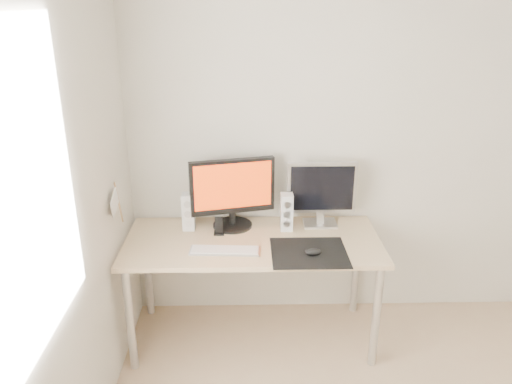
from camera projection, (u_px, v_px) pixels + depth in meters
name	position (u px, v px, depth m)	size (l,w,h in m)	color
wall_back	(392.00, 143.00, 3.30)	(3.50, 3.50, 0.00)	white
wall_left	(10.00, 288.00, 1.64)	(3.50, 3.50, 0.00)	white
mousepad	(309.00, 253.00, 2.96)	(0.45, 0.40, 0.00)	black
mouse	(313.00, 252.00, 2.93)	(0.10, 0.06, 0.04)	black
desk	(253.00, 251.00, 3.15)	(1.60, 0.70, 0.73)	#D1B587
main_monitor	(232.00, 191.00, 3.21)	(0.55, 0.31, 0.47)	black
second_monitor	(321.00, 191.00, 3.25)	(0.45, 0.16, 0.43)	silver
speaker_left	(188.00, 212.00, 3.23)	(0.08, 0.09, 0.25)	white
speaker_right	(287.00, 212.00, 3.22)	(0.08, 0.09, 0.25)	white
keyboard	(225.00, 250.00, 2.97)	(0.43, 0.14, 0.02)	#A8A8AA
phone_dock	(219.00, 229.00, 3.19)	(0.07, 0.06, 0.12)	black
pennant	(116.00, 202.00, 2.86)	(0.01, 0.23, 0.29)	#A57F54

